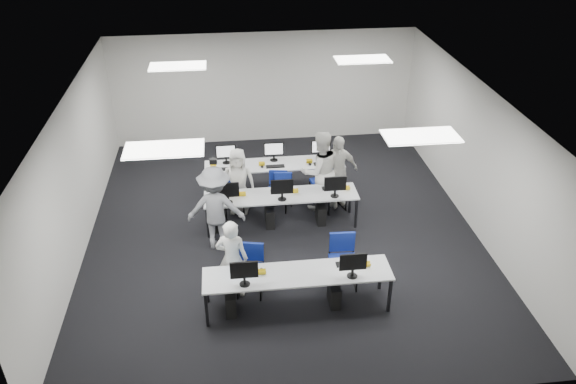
{
  "coord_description": "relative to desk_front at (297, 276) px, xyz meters",
  "views": [
    {
      "loc": [
        -1.03,
        -9.78,
        6.73
      ],
      "look_at": [
        0.1,
        -0.15,
        1.0
      ],
      "focal_mm": 35.0,
      "sensor_mm": 36.0,
      "label": 1
    }
  ],
  "objects": [
    {
      "name": "desk_front",
      "position": [
        0.0,
        0.0,
        0.0
      ],
      "size": [
        3.2,
        0.7,
        0.73
      ],
      "color": "silver",
      "rests_on": "ground"
    },
    {
      "name": "chair_0",
      "position": [
        -0.77,
        0.5,
        -0.39
      ],
      "size": [
        0.55,
        0.58,
        0.93
      ],
      "rotation": [
        0.0,
        0.0,
        -0.21
      ],
      "color": "navy",
      "rests_on": "ground"
    },
    {
      "name": "handbag",
      "position": [
        -1.05,
        2.68,
        0.18
      ],
      "size": [
        0.37,
        0.27,
        0.27
      ],
      "primitive_type": "ellipsoid",
      "rotation": [
        0.0,
        0.0,
        0.22
      ],
      "color": "#97834D",
      "rests_on": "desk_mid"
    },
    {
      "name": "student_1",
      "position": [
        0.91,
        3.19,
        0.24
      ],
      "size": [
        1.03,
        0.88,
        1.84
      ],
      "primitive_type": "imported",
      "rotation": [
        0.0,
        0.0,
        3.37
      ],
      "color": "silver",
      "rests_on": "ground"
    },
    {
      "name": "equipment_back",
      "position": [
        0.19,
        4.02,
        -0.32
      ],
      "size": [
        2.91,
        0.41,
        1.19
      ],
      "color": "white",
      "rests_on": "desk_back"
    },
    {
      "name": "chair_4",
      "position": [
        1.2,
        3.14,
        -0.37
      ],
      "size": [
        0.63,
        0.66,
        0.99
      ],
      "rotation": [
        0.0,
        0.0,
        0.34
      ],
      "color": "navy",
      "rests_on": "ground"
    },
    {
      "name": "student_2",
      "position": [
        -0.87,
        3.26,
        0.07
      ],
      "size": [
        0.79,
        0.58,
        1.5
      ],
      "primitive_type": "imported",
      "rotation": [
        0.0,
        0.0,
        -0.14
      ],
      "color": "silver",
      "rests_on": "ground"
    },
    {
      "name": "chair_1",
      "position": [
        0.9,
        0.52,
        -0.37
      ],
      "size": [
        0.51,
        0.55,
        0.99
      ],
      "rotation": [
        0.0,
        0.0,
        -0.04
      ],
      "color": "navy",
      "rests_on": "ground"
    },
    {
      "name": "room",
      "position": [
        0.0,
        2.4,
        0.82
      ],
      "size": [
        9.0,
        9.02,
        3.0
      ],
      "color": "black",
      "rests_on": "ground"
    },
    {
      "name": "equipment_front",
      "position": [
        -0.19,
        -0.02,
        -0.32
      ],
      "size": [
        2.51,
        0.41,
        1.19
      ],
      "color": "#0B4F99",
      "rests_on": "desk_front"
    },
    {
      "name": "chair_7",
      "position": [
        1.02,
        3.43,
        -0.38
      ],
      "size": [
        0.54,
        0.58,
        0.94
      ],
      "rotation": [
        0.0,
        0.0,
        0.18
      ],
      "color": "navy",
      "rests_on": "ground"
    },
    {
      "name": "chair_2",
      "position": [
        -1.01,
        3.16,
        -0.4
      ],
      "size": [
        0.5,
        0.53,
        0.88
      ],
      "rotation": [
        0.0,
        0.0,
        0.17
      ],
      "color": "navy",
      "rests_on": "ground"
    },
    {
      "name": "equipment_mid",
      "position": [
        -0.19,
        2.58,
        -0.32
      ],
      "size": [
        2.91,
        0.41,
        1.19
      ],
      "color": "white",
      "rests_on": "desk_mid"
    },
    {
      "name": "chair_5",
      "position": [
        -0.98,
        3.44,
        -0.42
      ],
      "size": [
        0.51,
        0.54,
        0.84
      ],
      "rotation": [
        0.0,
        0.0,
        -0.26
      ],
      "color": "navy",
      "rests_on": "ground"
    },
    {
      "name": "dslr_camera",
      "position": [
        -1.34,
        2.18,
        1.14
      ],
      "size": [
        0.16,
        0.19,
        0.1
      ],
      "primitive_type": "cube",
      "rotation": [
        0.0,
        0.0,
        3.04
      ],
      "color": "black",
      "rests_on": "photographer"
    },
    {
      "name": "desk_mid",
      "position": [
        0.0,
        2.6,
        0.0
      ],
      "size": [
        3.2,
        0.7,
        0.73
      ],
      "color": "silver",
      "rests_on": "ground"
    },
    {
      "name": "chair_6",
      "position": [
        0.13,
        3.51,
        -0.41
      ],
      "size": [
        0.46,
        0.5,
        0.86
      ],
      "rotation": [
        0.0,
        0.0,
        -0.1
      ],
      "color": "navy",
      "rests_on": "ground"
    },
    {
      "name": "student_3",
      "position": [
        1.31,
        3.34,
        0.15
      ],
      "size": [
        1.02,
        0.56,
        1.66
      ],
      "primitive_type": "imported",
      "rotation": [
        0.0,
        0.0,
        0.17
      ],
      "color": "silver",
      "rests_on": "ground"
    },
    {
      "name": "student_0",
      "position": [
        -1.09,
        0.47,
        0.1
      ],
      "size": [
        0.63,
        0.48,
        1.55
      ],
      "primitive_type": "imported",
      "rotation": [
        0.0,
        0.0,
        2.93
      ],
      "color": "silver",
      "rests_on": "ground"
    },
    {
      "name": "desk_back",
      "position": [
        0.0,
        4.0,
        0.0
      ],
      "size": [
        3.2,
        0.7,
        0.73
      ],
      "color": "silver",
      "rests_on": "ground"
    },
    {
      "name": "chair_3",
      "position": [
        -0.01,
        3.25,
        -0.41
      ],
      "size": [
        0.5,
        0.53,
        0.86
      ],
      "rotation": [
        0.0,
        0.0,
        -0.18
      ],
      "color": "navy",
      "rests_on": "ground"
    },
    {
      "name": "photographer",
      "position": [
        -1.35,
        2.0,
        0.2
      ],
      "size": [
        1.2,
        0.76,
        1.76
      ],
      "primitive_type": "imported",
      "rotation": [
        0.0,
        0.0,
        3.04
      ],
      "color": "gray",
      "rests_on": "ground"
    },
    {
      "name": "ceiling_panels",
      "position": [
        0.0,
        2.4,
        2.3
      ],
      "size": [
        5.2,
        4.6,
        0.02
      ],
      "color": "white",
      "rests_on": "room"
    }
  ]
}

